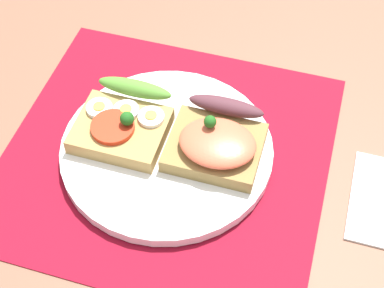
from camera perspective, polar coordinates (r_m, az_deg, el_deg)
ground_plane at (r=68.18cm, az=-2.42°, el=-1.88°), size 120.00×90.00×3.20cm
placemat at (r=66.78cm, az=-2.47°, el=-1.00°), size 36.55×35.19×0.30cm
plate at (r=66.14cm, az=-2.49°, el=-0.57°), size 24.21×24.21×1.32cm
sandwich_egg_tomato at (r=66.55cm, az=-6.73°, el=2.34°), size 10.19×9.90×4.14cm
sandwich_salmon at (r=63.86cm, az=2.51°, el=0.39°), size 10.32×10.14×5.12cm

